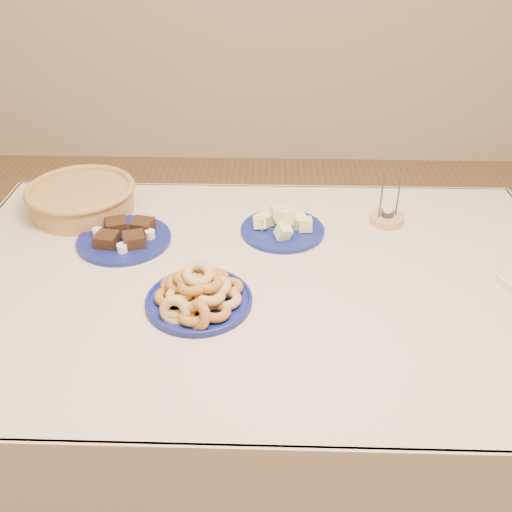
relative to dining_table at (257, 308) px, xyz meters
The scene contains 7 objects.
ground 0.64m from the dining_table, ahead, with size 5.00×5.00×0.00m, color brown.
dining_table is the anchor object (origin of this frame).
donut_platter 0.23m from the dining_table, 138.85° to the right, with size 0.35×0.35×0.12m.
melon_plate 0.28m from the dining_table, 73.69° to the left, with size 0.30×0.30×0.09m.
brownie_plate 0.44m from the dining_table, 156.85° to the left, with size 0.32×0.32×0.05m.
wicker_basket 0.68m from the dining_table, 148.25° to the left, with size 0.43×0.43×0.09m.
candle_holder 0.51m from the dining_table, 37.53° to the left, with size 0.13×0.13×0.17m.
Camera 1 is at (0.04, -1.25, 1.64)m, focal length 40.00 mm.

